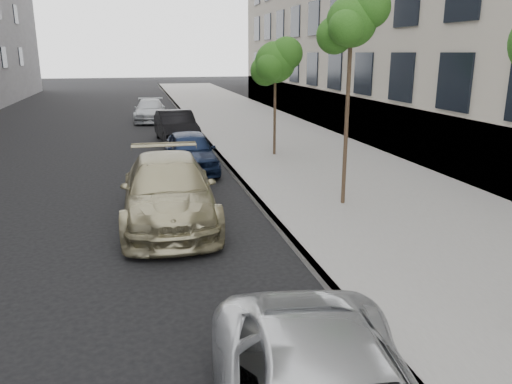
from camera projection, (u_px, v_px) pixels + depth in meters
name	position (u px, v px, depth m)	size (l,w,h in m)	color
sidewalk	(248.00, 122.00, 28.00)	(6.40, 72.00, 0.14)	gray
curb	(192.00, 124.00, 27.29)	(0.15, 72.00, 0.14)	#9E9B93
tree_mid	(353.00, 22.00, 11.58)	(1.56, 1.36, 5.17)	#38281C
tree_far	(276.00, 62.00, 17.94)	(1.79, 1.59, 4.26)	#38281C
suv	(169.00, 190.00, 11.63)	(2.10, 5.17, 1.50)	tan
sedan_blue	(190.00, 151.00, 16.69)	(1.56, 3.87, 1.32)	#101C37
sedan_black	(176.00, 127.00, 21.97)	(1.46, 4.19, 1.38)	black
sedan_rear	(150.00, 110.00, 28.73)	(1.73, 4.26, 1.24)	#A6AAAE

